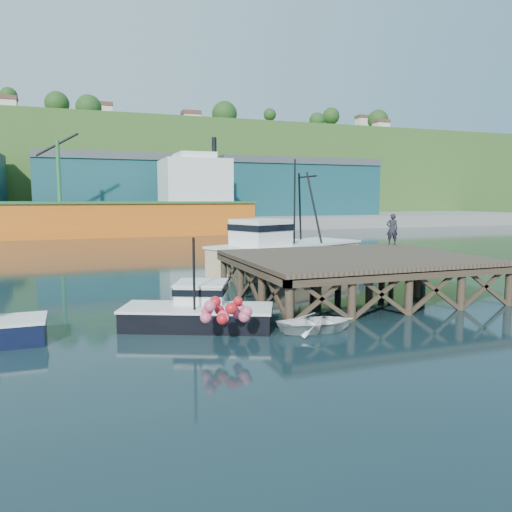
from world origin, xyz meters
name	(u,v)px	position (x,y,z in m)	size (l,w,h in m)	color
ground	(254,302)	(0.00, 0.00, 0.00)	(300.00, 300.00, 0.00)	black
wharf	(355,259)	(5.50, -0.19, 1.94)	(12.00, 10.00, 2.62)	brown
far_quay	(124,221)	(0.00, 70.00, 1.00)	(160.00, 40.00, 2.00)	gray
warehouse_mid	(126,190)	(0.00, 65.00, 6.50)	(28.00, 16.00, 9.00)	#194A53
warehouse_right	(288,191)	(30.00, 65.00, 6.50)	(30.00, 16.00, 9.00)	#194A53
cargo_ship	(73,212)	(-8.46, 48.00, 3.31)	(55.50, 10.00, 13.75)	orange
hillside	(111,173)	(0.00, 100.00, 11.00)	(220.00, 50.00, 22.00)	#2D511E
boat_black	(199,310)	(-3.63, -3.57, 0.67)	(6.25, 5.21, 3.63)	black
trawler	(284,249)	(5.39, 9.03, 1.59)	(12.25, 8.39, 7.74)	#D6BE8A
dinghy	(318,323)	(0.51, -5.80, 0.32)	(2.21, 3.10, 0.64)	white
dockworker	(392,229)	(10.90, 4.35, 3.12)	(0.72, 0.47, 1.98)	black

